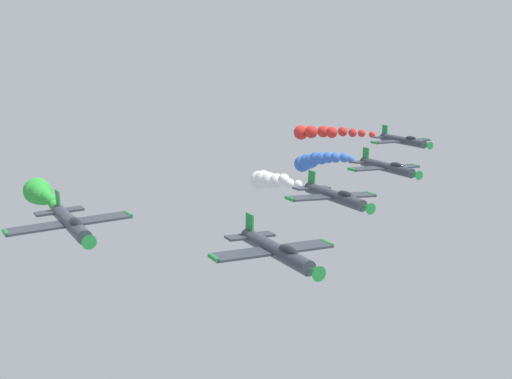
# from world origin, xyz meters

# --- Properties ---
(airplane_lead) EXTENTS (9.57, 10.35, 2.33)m
(airplane_lead) POSITION_xyz_m (7.12, 16.88, 61.92)
(airplane_lead) COLOR #333842
(airplane_left_inner) EXTENTS (9.57, 10.35, 2.35)m
(airplane_left_inner) POSITION_xyz_m (-5.70, 5.20, 62.23)
(airplane_left_inner) COLOR #333842
(smoke_trail_left_inner) EXTENTS (2.47, 11.49, 3.01)m
(smoke_trail_left_inner) POSITION_xyz_m (-6.14, -9.10, 61.23)
(smoke_trail_left_inner) COLOR white
(airplane_right_inner) EXTENTS (9.57, 10.35, 2.33)m
(airplane_right_inner) POSITION_xyz_m (19.25, 6.95, 63.07)
(airplane_right_inner) COLOR #333842
(smoke_trail_right_inner) EXTENTS (3.41, 18.05, 4.01)m
(smoke_trail_right_inner) POSITION_xyz_m (18.25, -12.31, 61.59)
(smoke_trail_right_inner) COLOR green
(airplane_left_outer) EXTENTS (9.57, 10.35, 2.33)m
(airplane_left_outer) POSITION_xyz_m (-19.74, -4.83, 62.25)
(airplane_left_outer) COLOR #333842
(smoke_trail_left_outer) EXTENTS (4.19, 17.41, 4.91)m
(smoke_trail_left_outer) POSITION_xyz_m (-21.27, -23.36, 60.12)
(smoke_trail_left_outer) COLOR blue
(airplane_trailing) EXTENTS (9.56, 10.35, 2.32)m
(airplane_trailing) POSITION_xyz_m (-32.52, -17.51, 63.01)
(airplane_trailing) COLOR #333842
(smoke_trail_trailing) EXTENTS (5.01, 16.82, 2.97)m
(smoke_trail_trailing) POSITION_xyz_m (-30.42, -36.01, 62.25)
(smoke_trail_trailing) COLOR red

